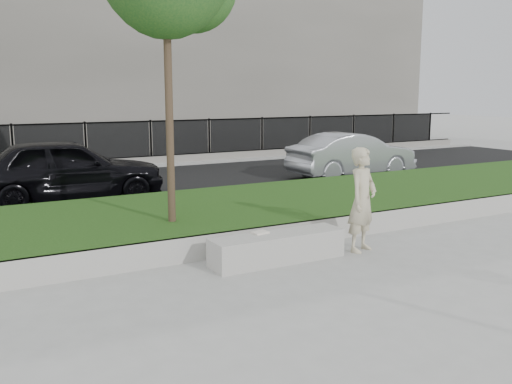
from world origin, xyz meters
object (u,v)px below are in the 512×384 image
book (260,233)px  car_dark (66,170)px  car_silver (352,155)px  stone_bench (278,248)px  man (362,200)px

book → car_dark: 6.45m
car_silver → stone_bench: bearing=133.7°
stone_bench → car_silver: bearing=44.2°
stone_bench → book: bearing=146.5°
man → car_silver: bearing=30.2°
man → car_silver: (4.92, 6.41, -0.16)m
car_dark → car_silver: 8.31m
book → car_dark: bearing=96.7°
stone_bench → car_silver: size_ratio=0.54×
man → stone_bench: bearing=152.0°
man → car_silver: 8.08m
man → car_silver: size_ratio=0.43×
car_dark → car_silver: size_ratio=1.11×
man → book: size_ratio=7.08×
stone_bench → car_dark: car_dark is taller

